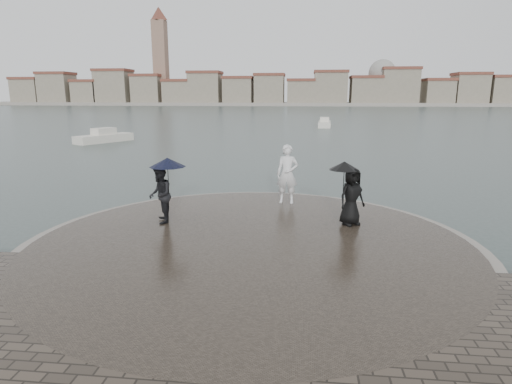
# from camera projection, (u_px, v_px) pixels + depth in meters

# --- Properties ---
(ground) EXTENTS (400.00, 400.00, 0.00)m
(ground) POSITION_uv_depth(u_px,v_px,m) (229.00, 318.00, 8.40)
(ground) COLOR #2B3835
(ground) RESTS_ON ground
(kerb_ring) EXTENTS (12.50, 12.50, 0.32)m
(kerb_ring) POSITION_uv_depth(u_px,v_px,m) (251.00, 248.00, 11.75)
(kerb_ring) COLOR gray
(kerb_ring) RESTS_ON ground
(quay_tip) EXTENTS (11.90, 11.90, 0.36)m
(quay_tip) POSITION_uv_depth(u_px,v_px,m) (251.00, 247.00, 11.75)
(quay_tip) COLOR #2D261E
(quay_tip) RESTS_ON ground
(statue) EXTENTS (0.82, 0.56, 2.16)m
(statue) POSITION_uv_depth(u_px,v_px,m) (287.00, 174.00, 15.64)
(statue) COLOR silver
(statue) RESTS_ON quay_tip
(visitor_left) EXTENTS (1.27, 1.18, 2.04)m
(visitor_left) POSITION_uv_depth(u_px,v_px,m) (162.00, 187.00, 13.18)
(visitor_left) COLOR black
(visitor_left) RESTS_ON quay_tip
(visitor_right) EXTENTS (1.24, 1.04, 1.95)m
(visitor_right) POSITION_uv_depth(u_px,v_px,m) (350.00, 190.00, 13.01)
(visitor_right) COLOR black
(visitor_right) RESTS_ON quay_tip
(far_skyline) EXTENTS (260.00, 20.00, 37.00)m
(far_skyline) POSITION_uv_depth(u_px,v_px,m) (284.00, 91.00, 163.52)
(far_skyline) COLOR gray
(far_skyline) RESTS_ON ground
(boats) EXTENTS (48.86, 26.87, 1.50)m
(boats) POSITION_uv_depth(u_px,v_px,m) (336.00, 130.00, 48.05)
(boats) COLOR silver
(boats) RESTS_ON ground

